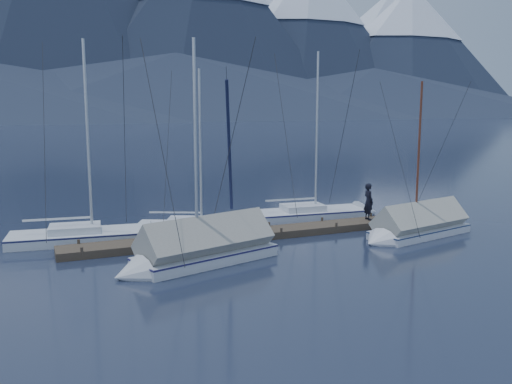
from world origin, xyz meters
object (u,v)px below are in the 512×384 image
sailboat_open_left (104,237)px  sailboat_covered_near (413,229)px  sailboat_covered_far (194,253)px  person (369,202)px  sailboat_open_mid (211,229)px  sailboat_open_right (324,214)px

sailboat_open_left → sailboat_covered_near: (13.72, -5.06, 0.23)m
sailboat_covered_far → person: 10.83m
sailboat_open_mid → sailboat_covered_far: size_ratio=0.91×
sailboat_covered_near → sailboat_covered_far: (-10.96, -0.34, 0.06)m
sailboat_open_left → sailboat_covered_near: bearing=-20.3°
sailboat_covered_near → person: (-0.64, 2.84, 0.89)m
sailboat_open_mid → person: sailboat_open_mid is taller
sailboat_open_right → person: sailboat_open_right is taller
sailboat_covered_near → sailboat_open_left: bearing=159.7°
sailboat_open_mid → sailboat_open_left: bearing=175.9°
sailboat_open_right → sailboat_covered_near: 5.90m
sailboat_open_right → sailboat_covered_near: size_ratio=1.23×
sailboat_open_mid → person: (7.99, -1.86, 1.14)m
sailboat_open_mid → person: 8.28m
sailboat_open_mid → sailboat_covered_far: (-2.33, -5.03, 0.32)m
sailboat_open_right → person: 3.20m
sailboat_open_mid → sailboat_open_right: sailboat_open_right is taller
sailboat_covered_far → sailboat_open_left: bearing=117.1°
sailboat_open_left → sailboat_covered_far: size_ratio=1.05×
sailboat_open_right → sailboat_covered_far: (-9.33, -6.01, 0.29)m
sailboat_open_mid → sailboat_covered_far: bearing=-114.8°
sailboat_open_right → person: bearing=-70.6°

